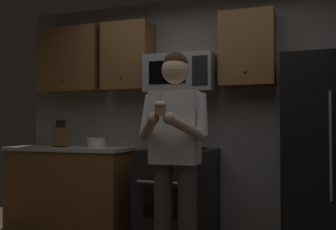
# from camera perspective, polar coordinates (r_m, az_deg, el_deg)

# --- Properties ---
(wall_back) EXTENTS (4.40, 0.10, 2.60)m
(wall_back) POSITION_cam_1_polar(r_m,az_deg,el_deg) (4.39, 4.87, 0.20)
(wall_back) COLOR gray
(wall_back) RESTS_ON ground
(oven_range) EXTENTS (0.76, 0.70, 0.93)m
(oven_range) POSITION_cam_1_polar(r_m,az_deg,el_deg) (4.12, 1.44, -11.39)
(oven_range) COLOR black
(oven_range) RESTS_ON ground
(microwave) EXTENTS (0.74, 0.41, 0.40)m
(microwave) POSITION_cam_1_polar(r_m,az_deg,el_deg) (4.21, 1.93, 6.01)
(microwave) COLOR #9EA0A5
(refrigerator) EXTENTS (0.90, 0.75, 1.80)m
(refrigerator) POSITION_cam_1_polar(r_m,az_deg,el_deg) (3.84, 23.16, -5.39)
(refrigerator) COLOR black
(refrigerator) RESTS_ON ground
(cabinet_row_upper) EXTENTS (2.78, 0.36, 0.76)m
(cabinet_row_upper) POSITION_cam_1_polar(r_m,az_deg,el_deg) (4.50, -4.95, 8.49)
(cabinet_row_upper) COLOR brown
(counter_left) EXTENTS (1.44, 0.66, 0.92)m
(counter_left) POSITION_cam_1_polar(r_m,az_deg,el_deg) (4.70, -13.98, -10.13)
(counter_left) COLOR brown
(counter_left) RESTS_ON ground
(knife_block) EXTENTS (0.16, 0.15, 0.32)m
(knife_block) POSITION_cam_1_polar(r_m,az_deg,el_deg) (4.66, -15.29, -3.10)
(knife_block) COLOR brown
(knife_block) RESTS_ON counter_left
(bowl_large_white) EXTENTS (0.22, 0.22, 0.10)m
(bowl_large_white) POSITION_cam_1_polar(r_m,az_deg,el_deg) (4.52, -10.50, -3.95)
(bowl_large_white) COLOR white
(bowl_large_white) RESTS_ON counter_left
(person) EXTENTS (0.60, 0.48, 1.76)m
(person) POSITION_cam_1_polar(r_m,az_deg,el_deg) (3.11, 0.99, -4.68)
(person) COLOR #4C4742
(person) RESTS_ON ground
(cupcake) EXTENTS (0.09, 0.09, 0.17)m
(cupcake) POSITION_cam_1_polar(r_m,az_deg,el_deg) (2.80, -1.14, 1.05)
(cupcake) COLOR #A87F56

